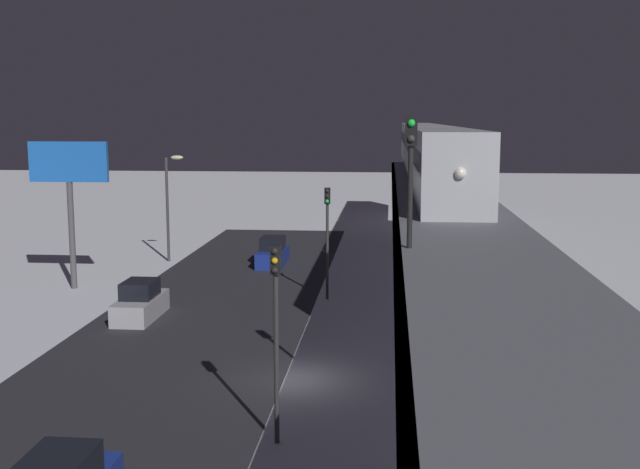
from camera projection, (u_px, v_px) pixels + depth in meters
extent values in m
plane|color=white|center=(285.00, 380.00, 31.00)|extent=(240.00, 240.00, 0.00)
cube|color=#28282D|center=(149.00, 376.00, 31.49)|extent=(11.00, 82.73, 0.01)
cube|color=slate|center=(459.00, 234.00, 29.53)|extent=(5.00, 82.73, 0.80)
cube|color=#38383D|center=(396.00, 233.00, 29.74)|extent=(0.24, 81.08, 0.80)
cylinder|color=slate|center=(422.00, 213.00, 62.60)|extent=(1.40, 1.40, 5.55)
cylinder|color=slate|center=(434.00, 246.00, 46.30)|extent=(1.40, 1.40, 5.55)
cylinder|color=slate|center=(457.00, 315.00, 30.00)|extent=(1.40, 1.40, 5.55)
cube|color=#B7BABF|center=(444.00, 164.00, 38.33)|extent=(2.90, 18.00, 3.40)
cube|color=black|center=(444.00, 155.00, 38.27)|extent=(2.94, 16.20, 0.90)
cube|color=#B7BABF|center=(427.00, 149.00, 56.65)|extent=(2.90, 18.00, 3.40)
cube|color=black|center=(427.00, 143.00, 56.59)|extent=(2.94, 16.20, 0.90)
cube|color=#B7BABF|center=(418.00, 141.00, 74.97)|extent=(2.90, 18.00, 3.40)
cube|color=black|center=(418.00, 137.00, 74.91)|extent=(2.94, 16.20, 0.90)
sphere|color=white|center=(460.00, 173.00, 29.39)|extent=(0.44, 0.44, 0.44)
cylinder|color=black|center=(410.00, 196.00, 23.60)|extent=(0.16, 0.16, 3.20)
cube|color=black|center=(411.00, 131.00, 23.31)|extent=(0.36, 0.28, 0.90)
sphere|color=#19F23F|center=(411.00, 123.00, 23.12)|extent=(0.22, 0.22, 0.22)
sphere|color=#333333|center=(411.00, 139.00, 23.19)|extent=(0.22, 0.22, 0.22)
cube|color=navy|center=(273.00, 257.00, 55.29)|extent=(1.80, 4.71, 1.10)
cube|color=black|center=(273.00, 243.00, 55.15)|extent=(1.58, 2.26, 0.87)
cube|color=#B2B2B7|center=(141.00, 308.00, 40.48)|extent=(1.80, 4.50, 1.10)
cube|color=black|center=(140.00, 289.00, 40.34)|extent=(1.58, 2.16, 0.87)
cylinder|color=#2D2D2D|center=(276.00, 360.00, 24.60)|extent=(0.16, 0.16, 5.50)
cube|color=black|center=(276.00, 260.00, 24.12)|extent=(0.32, 0.32, 0.90)
sphere|color=black|center=(275.00, 251.00, 23.90)|extent=(0.20, 0.20, 0.20)
sphere|color=yellow|center=(275.00, 261.00, 23.95)|extent=(0.20, 0.20, 0.20)
sphere|color=black|center=(275.00, 270.00, 23.99)|extent=(0.20, 0.20, 0.20)
cylinder|color=#2D2D2D|center=(327.00, 252.00, 44.38)|extent=(0.16, 0.16, 5.50)
cube|color=black|center=(327.00, 196.00, 43.91)|extent=(0.32, 0.32, 0.90)
sphere|color=black|center=(327.00, 191.00, 43.69)|extent=(0.20, 0.20, 0.20)
sphere|color=black|center=(327.00, 196.00, 43.73)|extent=(0.20, 0.20, 0.20)
sphere|color=#19E53F|center=(327.00, 201.00, 43.77)|extent=(0.20, 0.20, 0.20)
cylinder|color=#4C4C51|center=(72.00, 236.00, 47.15)|extent=(0.36, 0.36, 6.50)
cube|color=blue|center=(68.00, 162.00, 46.49)|extent=(4.80, 0.30, 2.40)
cylinder|color=#38383D|center=(167.00, 210.00, 56.12)|extent=(0.20, 0.20, 7.50)
ellipsoid|color=#F4E5B2|center=(177.00, 157.00, 55.49)|extent=(0.90, 0.44, 0.30)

